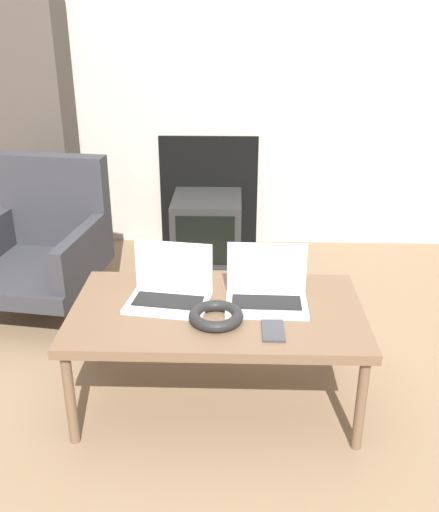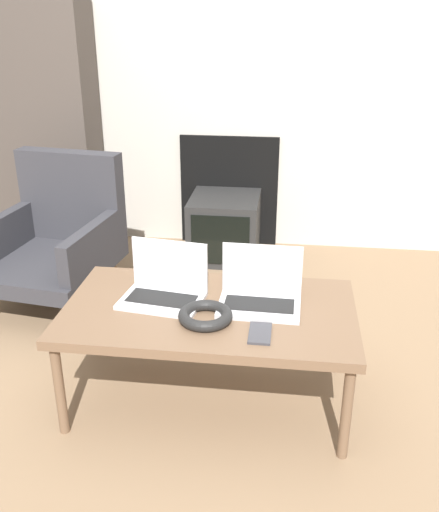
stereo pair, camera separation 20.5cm
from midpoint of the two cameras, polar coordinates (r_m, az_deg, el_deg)
name	(u,v)px [view 1 (the left image)]	position (r m, az deg, el deg)	size (l,w,h in m)	color
ground_plane	(215,429)	(2.18, -3.23, -16.94)	(14.00, 14.00, 0.00)	#7A6047
wall_back	(227,32)	(3.52, -1.06, 21.51)	(7.00, 0.08, 2.60)	#ADA89E
table	(217,316)	(2.12, -3.04, -6.08)	(1.07, 0.60, 0.40)	brown
laptop_left	(170,289)	(2.15, -7.69, -3.34)	(0.33, 0.25, 0.21)	#B2B2B7
laptop_right	(267,290)	(2.12, 1.98, -3.50)	(0.30, 0.21, 0.21)	#B2B2B7
headphones	(217,316)	(2.01, -3.23, -6.07)	(0.19, 0.19, 0.04)	black
phone	(273,331)	(1.95, 2.38, -7.57)	(0.08, 0.14, 0.01)	#333338
tv	(207,227)	(3.47, -2.93, 2.88)	(0.41, 0.45, 0.38)	black
armchair	(43,239)	(3.02, -19.08, 1.54)	(0.65, 0.73, 0.74)	#2D2D33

